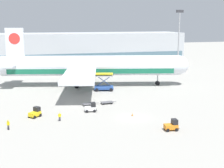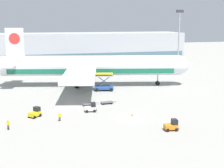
# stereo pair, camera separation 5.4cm
# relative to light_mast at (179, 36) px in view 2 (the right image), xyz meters

# --- Properties ---
(ground_plane) EXTENTS (400.00, 400.00, 0.00)m
(ground_plane) POSITION_rel_light_mast_xyz_m (-35.06, -51.49, -13.32)
(ground_plane) COLOR #9E9B93
(terminal_building) EXTENTS (90.00, 18.20, 14.00)m
(terminal_building) POSITION_rel_light_mast_xyz_m (-34.90, 23.55, -6.33)
(terminal_building) COLOR #B2B7BC
(terminal_building) RESTS_ON ground_plane
(light_mast) EXTENTS (2.80, 0.50, 22.97)m
(light_mast) POSITION_rel_light_mast_xyz_m (0.00, 0.00, 0.00)
(light_mast) COLOR #9EA0A5
(light_mast) RESTS_ON ground_plane
(airplane_main) EXTENTS (57.28, 48.58, 17.00)m
(airplane_main) POSITION_rel_light_mast_xyz_m (-37.99, -18.34, -7.48)
(airplane_main) COLOR silver
(airplane_main) RESTS_ON ground_plane
(scissor_lift_loader) EXTENTS (5.73, 4.34, 4.76)m
(scissor_lift_loader) POSITION_rel_light_mast_xyz_m (-35.09, -25.59, -11.46)
(scissor_lift_loader) COLOR #284C99
(scissor_lift_loader) RESTS_ON ground_plane
(baggage_tug_foreground) EXTENTS (2.56, 1.81, 2.00)m
(baggage_tug_foreground) POSITION_rel_light_mast_xyz_m (-42.52, -45.07, -12.44)
(baggage_tug_foreground) COLOR silver
(baggage_tug_foreground) RESTS_ON ground_plane
(baggage_tug_mid) EXTENTS (2.74, 2.73, 2.00)m
(baggage_tug_mid) POSITION_rel_light_mast_xyz_m (-54.06, -45.88, -12.44)
(baggage_tug_mid) COLOR yellow
(baggage_tug_mid) RESTS_ON ground_plane
(baggage_tug_far) EXTENTS (2.56, 1.81, 2.00)m
(baggage_tug_far) POSITION_rel_light_mast_xyz_m (-31.02, -60.05, -12.44)
(baggage_tug_far) COLOR orange
(baggage_tug_far) RESTS_ON ground_plane
(baggage_dolly_lead) EXTENTS (3.74, 1.68, 0.48)m
(baggage_dolly_lead) POSITION_rel_light_mast_xyz_m (-42.06, -40.11, -12.93)
(baggage_dolly_lead) COLOR #56565B
(baggage_dolly_lead) RESTS_ON ground_plane
(baggage_dolly_second) EXTENTS (3.74, 1.68, 0.48)m
(baggage_dolly_second) POSITION_rel_light_mast_xyz_m (-37.74, -39.76, -12.93)
(baggage_dolly_second) COLOR #56565B
(baggage_dolly_second) RESTS_ON ground_plane
(ground_crew_near) EXTENTS (0.50, 0.37, 1.83)m
(ground_crew_near) POSITION_rel_light_mast_xyz_m (-58.86, -52.46, -12.23)
(ground_crew_near) COLOR black
(ground_crew_near) RESTS_ON ground_plane
(ground_crew_far) EXTENTS (0.57, 0.22, 1.69)m
(ground_crew_far) POSITION_rel_light_mast_xyz_m (-49.60, -49.74, -12.33)
(ground_crew_far) COLOR black
(ground_crew_far) RESTS_ON ground_plane
(traffic_cone_near) EXTENTS (0.40, 0.40, 0.69)m
(traffic_cone_near) POSITION_rel_light_mast_xyz_m (-35.03, -50.18, -12.98)
(traffic_cone_near) COLOR black
(traffic_cone_near) RESTS_ON ground_plane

